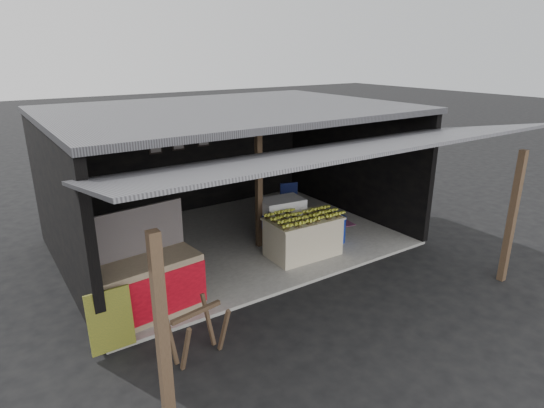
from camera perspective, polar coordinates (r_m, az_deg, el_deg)
ground at (r=8.49m, az=3.70°, el=-10.35°), size 80.00×80.00×0.00m
concrete_slab at (r=10.35m, az=-4.79°, el=-4.61°), size 7.00×5.00×0.06m
shophouse at (r=10.00m, az=-6.01°, el=6.96°), size 7.40×7.29×3.02m
banana_table at (r=9.43m, az=3.90°, el=-4.07°), size 1.53×0.97×0.82m
banana_pile at (r=9.25m, az=3.97°, el=-1.26°), size 1.41×0.87×0.16m
white_crate at (r=9.96m, az=1.23°, el=-2.15°), size 0.99×0.73×1.02m
neighbor_stall at (r=7.60m, az=-15.35°, el=-9.77°), size 1.74×0.92×1.73m
green_signboard at (r=6.96m, az=-19.61°, el=-13.60°), size 0.62×0.11×0.93m
sawhorse at (r=6.58m, az=-9.37°, el=-15.11°), size 0.78×0.77×0.76m
water_barrel at (r=10.19m, az=8.15°, el=-3.25°), size 0.38×0.38×0.56m
plastic_chair at (r=11.26m, az=2.28°, el=0.62°), size 0.56×0.56×0.95m
magenta_rug at (r=11.29m, az=5.96°, el=-2.42°), size 1.61×1.18×0.01m
picture_frames at (r=11.81m, az=-11.55°, el=7.66°), size 1.62×0.04×0.46m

